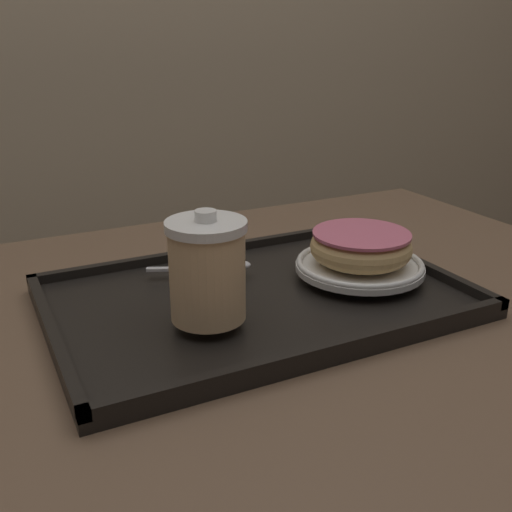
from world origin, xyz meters
TOP-DOWN VIEW (x-y plane):
  - cafe_table at (0.00, 0.00)m, footprint 1.01×0.79m
  - serving_tray at (-0.04, 0.01)m, footprint 0.49×0.33m
  - coffee_cup_front at (-0.12, -0.04)m, footprint 0.09×0.09m
  - plate_with_chocolate_donut at (0.11, -0.00)m, footprint 0.17×0.17m
  - donut_chocolate_glazed at (0.11, -0.00)m, footprint 0.13×0.13m
  - spoon at (-0.05, 0.08)m, footprint 0.13×0.07m

SIDE VIEW (x-z plane):
  - cafe_table at x=0.00m, z-range 0.21..0.94m
  - serving_tray at x=-0.04m, z-range 0.73..0.76m
  - spoon at x=-0.05m, z-range 0.76..0.77m
  - plate_with_chocolate_donut at x=0.11m, z-range 0.76..0.78m
  - donut_chocolate_glazed at x=0.11m, z-range 0.78..0.81m
  - coffee_cup_front at x=-0.12m, z-range 0.76..0.88m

